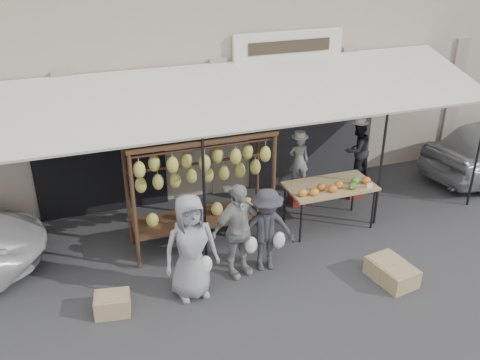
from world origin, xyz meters
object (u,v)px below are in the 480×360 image
(customer_mid, at_px, (238,231))
(crate_near_a, at_px, (400,279))
(banana_rack, at_px, (200,169))
(produce_table, at_px, (331,187))
(customer_right, at_px, (266,230))
(vendor_right, at_px, (357,150))
(customer_left, at_px, (191,247))
(crate_far, at_px, (112,304))
(vendor_left, at_px, (299,161))
(crate_near_b, at_px, (384,266))

(customer_mid, bearing_deg, crate_near_a, -40.28)
(banana_rack, bearing_deg, customer_mid, -73.24)
(produce_table, bearing_deg, customer_right, -152.87)
(produce_table, distance_m, vendor_right, 1.52)
(customer_mid, bearing_deg, vendor_right, 16.38)
(customer_left, xyz_separation_m, crate_far, (-1.28, -0.04, -0.73))
(vendor_right, xyz_separation_m, customer_right, (-2.82, -1.86, -0.33))
(banana_rack, relative_size, crate_near_a, 4.85)
(banana_rack, relative_size, vendor_left, 2.31)
(customer_left, distance_m, customer_right, 1.42)
(vendor_right, height_order, crate_near_a, vendor_right)
(crate_near_b, bearing_deg, customer_right, 155.06)
(produce_table, xyz_separation_m, customer_mid, (-2.20, -0.85, -0.03))
(banana_rack, height_order, crate_near_a, banana_rack)
(customer_left, bearing_deg, crate_far, 178.01)
(produce_table, height_order, customer_left, customer_left)
(produce_table, xyz_separation_m, crate_near_b, (0.14, -1.72, -0.71))
(customer_mid, height_order, crate_near_b, customer_mid)
(customer_mid, height_order, customer_right, customer_mid)
(produce_table, height_order, crate_near_b, produce_table)
(customer_left, relative_size, crate_near_b, 3.26)
(crate_near_a, relative_size, crate_far, 1.01)
(customer_right, bearing_deg, produce_table, 34.62)
(banana_rack, height_order, customer_right, banana_rack)
(customer_mid, distance_m, crate_near_b, 2.59)
(customer_mid, xyz_separation_m, crate_near_a, (2.41, -1.26, -0.69))
(crate_near_b, bearing_deg, produce_table, 94.77)
(vendor_right, distance_m, crate_near_a, 3.37)
(vendor_right, bearing_deg, crate_near_a, 58.19)
(customer_right, bearing_deg, vendor_right, 40.99)
(vendor_left, height_order, customer_mid, customer_mid)
(banana_rack, height_order, customer_left, banana_rack)
(banana_rack, height_order, produce_table, banana_rack)
(vendor_right, bearing_deg, banana_rack, -3.13)
(produce_table, bearing_deg, customer_mid, -158.85)
(banana_rack, xyz_separation_m, crate_near_a, (2.73, -2.32, -1.41))
(customer_mid, bearing_deg, customer_left, -174.62)
(crate_near_a, relative_size, crate_near_b, 0.98)
(customer_left, bearing_deg, customer_mid, 14.23)
(vendor_left, xyz_separation_m, crate_near_a, (0.39, -3.20, -0.84))
(customer_mid, bearing_deg, crate_far, 175.94)
(banana_rack, bearing_deg, crate_near_b, -35.95)
(banana_rack, relative_size, crate_near_b, 4.75)
(produce_table, xyz_separation_m, crate_near_a, (0.21, -2.11, -0.72))
(vendor_left, bearing_deg, crate_far, 41.21)
(banana_rack, xyz_separation_m, customer_right, (0.83, -1.08, -0.80))
(customer_left, height_order, crate_near_a, customer_left)
(vendor_right, relative_size, crate_near_a, 2.41)
(produce_table, relative_size, customer_left, 0.95)
(crate_near_a, bearing_deg, banana_rack, 139.61)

